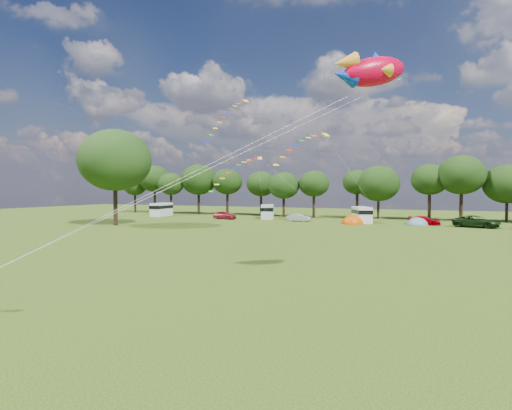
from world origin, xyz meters
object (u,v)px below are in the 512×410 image
at_px(campervan_a, 161,209).
at_px(fish_kite, 369,71).
at_px(car_b, 299,218).
at_px(car_a, 225,215).
at_px(big_tree, 115,160).
at_px(car_c, 425,221).
at_px(tent_greyblue, 417,225).
at_px(campervan_b, 267,211).
at_px(campervan_c, 362,214).
at_px(car_d, 476,222).
at_px(tent_orange, 352,224).

bearing_deg(campervan_a, fish_kite, -140.77).
bearing_deg(car_b, fish_kite, -160.07).
bearing_deg(car_a, big_tree, 159.69).
bearing_deg(car_c, car_b, 99.35).
height_order(campervan_a, tent_greyblue, campervan_a).
xyz_separation_m(big_tree, campervan_b, (14.52, 20.31, -7.74)).
bearing_deg(big_tree, car_c, 24.41).
height_order(big_tree, tent_greyblue, big_tree).
bearing_deg(campervan_c, car_c, -115.15).
distance_m(car_d, tent_greyblue, 7.29).
relative_size(car_b, campervan_a, 0.66).
bearing_deg(car_d, fish_kite, -175.16).
bearing_deg(car_b, campervan_b, 60.89).
distance_m(tent_orange, tent_greyblue, 8.77).
bearing_deg(tent_orange, car_b, 170.25).
bearing_deg(campervan_b, tent_orange, -128.00).
relative_size(car_a, campervan_b, 0.78).
relative_size(tent_orange, tent_greyblue, 1.09).
xyz_separation_m(campervan_b, fish_kite, (23.62, -45.17, 9.59)).
xyz_separation_m(campervan_b, tent_orange, (15.21, -4.84, -1.25)).
relative_size(car_a, car_b, 1.20).
bearing_deg(car_c, tent_orange, 110.42).
bearing_deg(tent_orange, car_d, 2.81).
height_order(campervan_b, tent_orange, campervan_b).
distance_m(big_tree, campervan_b, 26.14).
xyz_separation_m(car_b, car_d, (24.53, -0.69, 0.18)).
relative_size(campervan_a, tent_greyblue, 1.60).
xyz_separation_m(car_a, tent_greyblue, (30.11, -0.15, -0.66)).
distance_m(campervan_a, tent_orange, 35.80).
relative_size(big_tree, campervan_b, 2.53).
relative_size(campervan_a, campervan_b, 0.99).
relative_size(big_tree, tent_greyblue, 4.11).
height_order(big_tree, car_a, big_tree).
bearing_deg(car_a, car_b, -82.53).
xyz_separation_m(car_d, campervan_b, (-31.16, 4.06, 0.49)).
height_order(big_tree, campervan_c, big_tree).
relative_size(big_tree, car_b, 3.90).
height_order(tent_orange, fish_kite, fish_kite).
bearing_deg(tent_greyblue, car_c, 56.54).
height_order(car_a, car_c, car_a).
xyz_separation_m(campervan_c, tent_greyblue, (7.86, -1.57, -1.26)).
bearing_deg(campervan_b, campervan_c, -118.22).
relative_size(car_c, fish_kite, 1.07).
distance_m(tent_orange, fish_kite, 42.60).
xyz_separation_m(big_tree, campervan_a, (-5.91, 18.65, -7.70)).
bearing_deg(tent_orange, car_a, 176.80).
bearing_deg(fish_kite, car_c, 49.77).
relative_size(car_d, campervan_a, 1.11).
xyz_separation_m(car_d, campervan_a, (-51.59, 2.40, 0.53)).
distance_m(car_d, campervan_b, 31.43).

